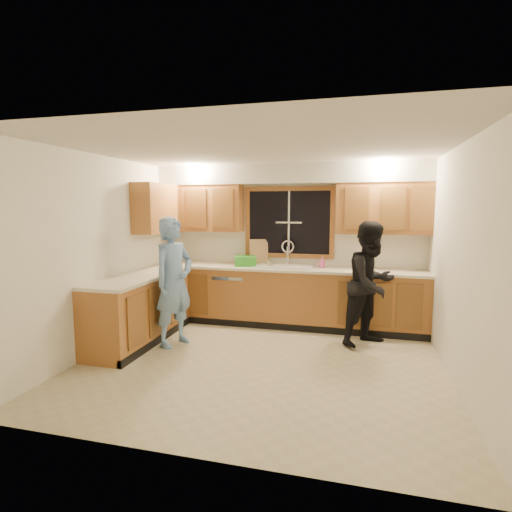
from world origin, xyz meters
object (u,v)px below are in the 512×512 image
at_px(bowl, 364,268).
at_px(sink, 285,271).
at_px(stove, 116,320).
at_px(man, 174,282).
at_px(soap_bottle, 322,262).
at_px(woman, 371,284).
at_px(dishwasher, 233,296).
at_px(knife_block, 179,257).
at_px(dish_crate, 245,261).

bearing_deg(bowl, sink, -177.96).
distance_m(stove, man, 0.87).
xyz_separation_m(stove, soap_bottle, (2.36, 1.91, 0.56)).
bearing_deg(woman, bowl, 50.20).
distance_m(dishwasher, stove, 2.04).
bearing_deg(man, dishwasher, 1.50).
relative_size(sink, knife_block, 4.13).
bearing_deg(bowl, man, -151.93).
xyz_separation_m(dishwasher, soap_bottle, (1.41, 0.10, 0.60)).
relative_size(dishwasher, stove, 0.91).
bearing_deg(soap_bottle, man, -143.57).
relative_size(woman, dish_crate, 5.02).
xyz_separation_m(woman, soap_bottle, (-0.71, 0.70, 0.18)).
relative_size(woman, soap_bottle, 9.57).
relative_size(sink, soap_bottle, 4.95).
height_order(man, dish_crate, man).
bearing_deg(woman, sink, 106.80).
height_order(man, woman, man).
relative_size(dishwasher, woman, 0.49).
bearing_deg(dish_crate, sink, 0.35).
height_order(stove, woman, woman).
xyz_separation_m(stove, dish_crate, (1.15, 1.82, 0.55)).
relative_size(dishwasher, bowl, 3.96).
distance_m(stove, soap_bottle, 3.09).
bearing_deg(knife_block, man, -79.64).
bearing_deg(woman, dishwasher, 116.77).
bearing_deg(sink, bowl, 2.04).
xyz_separation_m(woman, bowl, (-0.09, 0.65, 0.11)).
relative_size(sink, bowl, 4.15).
height_order(stove, knife_block, knife_block).
xyz_separation_m(sink, knife_block, (-1.82, 0.03, 0.16)).
xyz_separation_m(man, soap_bottle, (1.83, 1.35, 0.15)).
xyz_separation_m(sink, man, (-1.27, -1.27, -0.01)).
distance_m(stove, bowl, 3.55).
distance_m(dishwasher, man, 1.40).
relative_size(sink, dishwasher, 1.05).
relative_size(stove, man, 0.52).
xyz_separation_m(man, knife_block, (-0.54, 1.29, 0.16)).
bearing_deg(soap_bottle, stove, -141.03).
height_order(sink, knife_block, sink).
bearing_deg(soap_bottle, woman, -44.37).
bearing_deg(sink, knife_block, 179.21).
relative_size(stove, woman, 0.54).
relative_size(dishwasher, dish_crate, 2.48).
relative_size(sink, woman, 0.52).
relative_size(dishwasher, knife_block, 3.94).
xyz_separation_m(stove, woman, (3.07, 1.21, 0.38)).
bearing_deg(dish_crate, bowl, 1.44).
relative_size(knife_block, dish_crate, 0.63).
height_order(dishwasher, knife_block, knife_block).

